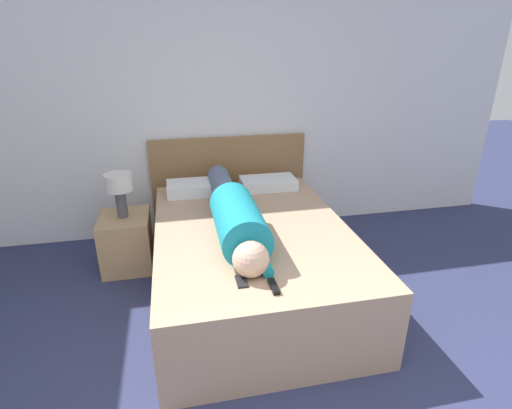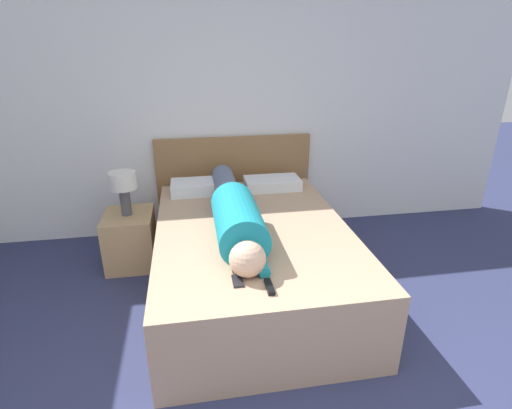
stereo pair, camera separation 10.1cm
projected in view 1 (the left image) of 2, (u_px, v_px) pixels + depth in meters
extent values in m
cube|color=white|center=(216.00, 107.00, 3.91)|extent=(6.27, 0.06, 2.60)
cube|color=tan|center=(252.00, 259.00, 3.19)|extent=(1.46, 2.10, 0.57)
cube|color=olive|center=(230.00, 184.00, 4.17)|extent=(1.58, 0.04, 1.01)
cube|color=tan|center=(127.00, 241.00, 3.56)|extent=(0.42, 0.48, 0.49)
cylinder|color=#4C4C51|center=(121.00, 204.00, 3.42)|extent=(0.09, 0.09, 0.24)
cylinder|color=silver|center=(118.00, 182.00, 3.34)|extent=(0.23, 0.23, 0.14)
sphere|color=#DBB293|center=(251.00, 259.00, 2.40)|extent=(0.23, 0.23, 0.23)
cylinder|color=teal|center=(239.00, 222.00, 2.77)|extent=(0.33, 0.73, 0.33)
cylinder|color=slate|center=(224.00, 190.00, 3.52)|extent=(0.21, 0.87, 0.21)
cylinder|color=teal|center=(265.00, 264.00, 2.50)|extent=(0.07, 0.22, 0.07)
cube|color=white|center=(197.00, 188.00, 3.73)|extent=(0.55, 0.30, 0.11)
cube|color=white|center=(268.00, 183.00, 3.86)|extent=(0.53, 0.30, 0.10)
cube|color=black|center=(274.00, 286.00, 2.31)|extent=(0.04, 0.15, 0.02)
cube|color=black|center=(242.00, 281.00, 2.37)|extent=(0.06, 0.13, 0.01)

